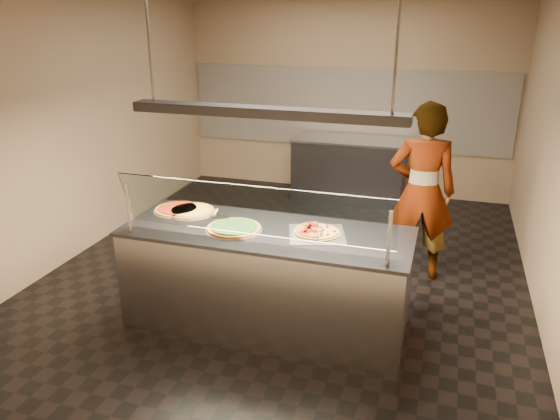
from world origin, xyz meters
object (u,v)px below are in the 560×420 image
(perforated_tray, at_px, (317,234))
(pizza_cheese, at_px, (191,211))
(sneeze_guard, at_px, (252,211))
(half_pizza_sausage, at_px, (328,233))
(pizza_spinach, at_px, (234,228))
(prep_table, at_px, (349,169))
(pizza_tomato, at_px, (178,209))
(serving_counter, at_px, (267,278))
(pizza_spatula, at_px, (219,214))
(heat_lamp_housing, at_px, (265,112))
(half_pizza_pepperoni, at_px, (307,229))
(worker, at_px, (422,192))

(perforated_tray, distance_m, pizza_cheese, 1.27)
(sneeze_guard, bearing_deg, half_pizza_sausage, 35.49)
(half_pizza_sausage, height_order, pizza_spinach, half_pizza_sausage)
(half_pizza_sausage, xyz_separation_m, pizza_spinach, (-0.81, -0.11, -0.01))
(prep_table, bearing_deg, pizza_cheese, -103.78)
(sneeze_guard, xyz_separation_m, pizza_spinach, (-0.27, 0.27, -0.28))
(pizza_cheese, height_order, pizza_tomato, same)
(serving_counter, height_order, pizza_cheese, pizza_cheese)
(pizza_spatula, bearing_deg, heat_lamp_housing, -18.05)
(prep_table, bearing_deg, pizza_spatula, -99.00)
(half_pizza_pepperoni, bearing_deg, pizza_tomato, 172.09)
(half_pizza_pepperoni, bearing_deg, prep_table, 94.77)
(half_pizza_sausage, xyz_separation_m, heat_lamp_housing, (-0.53, -0.04, 0.99))
(prep_table, xyz_separation_m, worker, (1.17, -2.29, 0.48))
(pizza_spinach, relative_size, prep_table, 0.30)
(half_pizza_sausage, relative_size, heat_lamp_housing, 0.19)
(worker, bearing_deg, sneeze_guard, 48.32)
(sneeze_guard, relative_size, heat_lamp_housing, 0.99)
(serving_counter, xyz_separation_m, pizza_spatula, (-0.52, 0.17, 0.49))
(pizza_tomato, xyz_separation_m, prep_table, (1.00, 3.50, -0.48))
(pizza_spinach, bearing_deg, heat_lamp_housing, 14.62)
(pizza_spinach, relative_size, pizza_tomato, 1.10)
(serving_counter, xyz_separation_m, perforated_tray, (0.44, 0.04, 0.47))
(serving_counter, height_order, worker, worker)
(pizza_spinach, bearing_deg, half_pizza_sausage, 7.64)
(perforated_tray, relative_size, heat_lamp_housing, 0.25)
(serving_counter, distance_m, half_pizza_pepperoni, 0.61)
(pizza_cheese, height_order, heat_lamp_housing, heat_lamp_housing)
(pizza_cheese, bearing_deg, sneeze_guard, -34.33)
(worker, bearing_deg, pizza_spinach, 38.01)
(perforated_tray, xyz_separation_m, worker, (0.77, 1.39, 0.01))
(pizza_tomato, relative_size, worker, 0.24)
(sneeze_guard, height_order, pizza_spinach, sneeze_guard)
(sneeze_guard, distance_m, perforated_tray, 0.65)
(pizza_tomato, bearing_deg, pizza_spinach, -22.77)
(perforated_tray, distance_m, heat_lamp_housing, 1.11)
(sneeze_guard, relative_size, pizza_spinach, 4.56)
(serving_counter, bearing_deg, half_pizza_sausage, 3.98)
(sneeze_guard, distance_m, heat_lamp_housing, 0.80)
(half_pizza_sausage, distance_m, pizza_cheese, 1.36)
(perforated_tray, height_order, heat_lamp_housing, heat_lamp_housing)
(pizza_tomato, bearing_deg, half_pizza_pepperoni, -7.91)
(serving_counter, distance_m, pizza_spinach, 0.56)
(half_pizza_pepperoni, height_order, pizza_cheese, half_pizza_pepperoni)
(serving_counter, xyz_separation_m, sneeze_guard, (0.00, -0.34, 0.76))
(pizza_cheese, bearing_deg, pizza_spinach, -27.65)
(pizza_spinach, bearing_deg, pizza_spatula, 135.90)
(pizza_spatula, bearing_deg, pizza_tomato, 173.59)
(pizza_cheese, bearing_deg, perforated_tray, -8.05)
(pizza_cheese, relative_size, pizza_spatula, 2.01)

